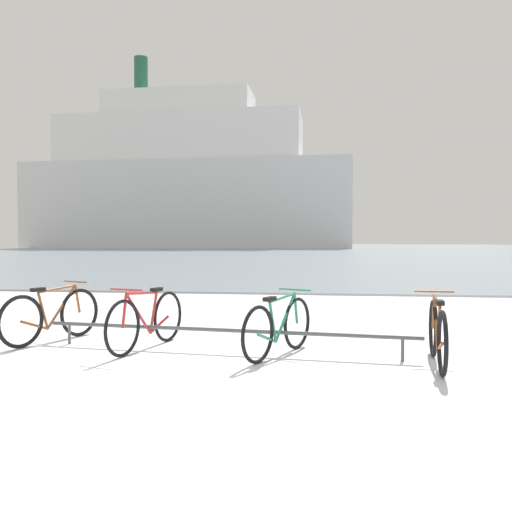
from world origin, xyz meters
TOP-DOWN VIEW (x-y plane):
  - ground at (0.00, 53.90)m, footprint 80.00×132.00m
  - bike_rack at (1.12, 2.91)m, footprint 4.88×0.60m
  - bicycle_0 at (-1.39, 3.28)m, footprint 0.73×1.59m
  - bicycle_1 at (0.09, 2.98)m, footprint 0.59×1.71m
  - bicycle_2 at (1.84, 2.78)m, footprint 0.76×1.50m
  - bicycle_3 at (3.68, 2.49)m, footprint 0.46×1.66m
  - ferry_ship at (-17.81, 74.64)m, footprint 48.79×12.76m

SIDE VIEW (x-z plane):
  - ground at x=0.00m, z-range -0.08..0.00m
  - bike_rack at x=1.12m, z-range 0.12..0.42m
  - bicycle_2 at x=1.84m, z-range -0.04..0.76m
  - bicycle_3 at x=3.68m, z-range -0.04..0.78m
  - bicycle_0 at x=-1.39m, z-range -0.04..0.78m
  - bicycle_1 at x=0.09m, z-range -0.04..0.79m
  - ferry_ship at x=-17.81m, z-range -4.73..24.04m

